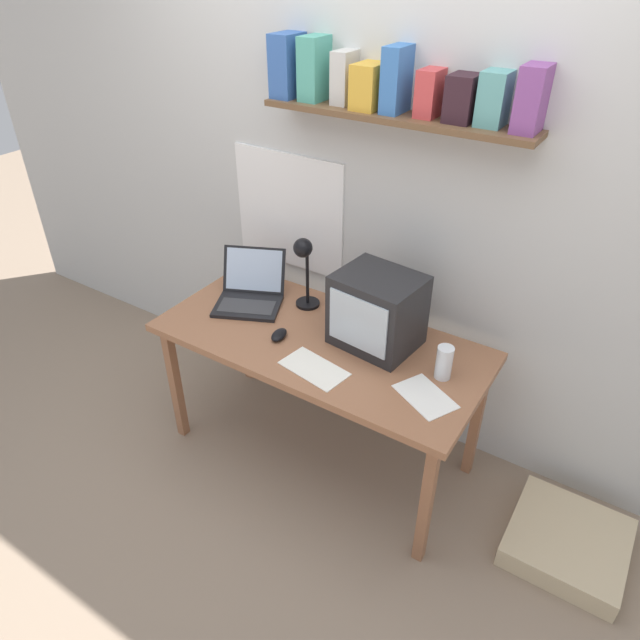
{
  "coord_description": "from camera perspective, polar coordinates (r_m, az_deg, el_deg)",
  "views": [
    {
      "loc": [
        1.14,
        -1.77,
        2.21
      ],
      "look_at": [
        0.0,
        0.0,
        0.82
      ],
      "focal_mm": 32.0,
      "sensor_mm": 36.0,
      "label": 1
    }
  ],
  "objects": [
    {
      "name": "computer_mouse",
      "position": [
        2.58,
        -4.12,
        -1.48
      ],
      "size": [
        0.08,
        0.11,
        0.03
      ],
      "rotation": [
        0.0,
        0.0,
        0.17
      ],
      "color": "black",
      "rests_on": "corner_desk"
    },
    {
      "name": "printed_handout",
      "position": [
        2.4,
        -0.6,
        -4.87
      ],
      "size": [
        0.31,
        0.2,
        0.0
      ],
      "rotation": [
        0.0,
        0.0,
        -0.17
      ],
      "color": "white",
      "rests_on": "corner_desk"
    },
    {
      "name": "laptop",
      "position": [
        2.84,
        -6.96,
        2.99
      ],
      "size": [
        0.42,
        0.43,
        0.23
      ],
      "rotation": [
        0.0,
        0.0,
        0.43
      ],
      "color": "black",
      "rests_on": "corner_desk"
    },
    {
      "name": "loose_paper_near_laptop",
      "position": [
        2.3,
        10.48,
        -7.53
      ],
      "size": [
        0.28,
        0.25,
        0.0
      ],
      "rotation": [
        0.0,
        0.0,
        -0.48
      ],
      "color": "white",
      "rests_on": "corner_desk"
    },
    {
      "name": "juice_glass",
      "position": [
        2.38,
        12.28,
        -4.31
      ],
      "size": [
        0.07,
        0.07,
        0.15
      ],
      "color": "white",
      "rests_on": "corner_desk"
    },
    {
      "name": "ground_plane",
      "position": [
        3.05,
        0.0,
        -12.86
      ],
      "size": [
        12.0,
        12.0,
        0.0
      ],
      "primitive_type": "plane",
      "color": "gray"
    },
    {
      "name": "back_wall",
      "position": [
        2.67,
        5.74,
        13.78
      ],
      "size": [
        5.6,
        0.24,
        2.6
      ],
      "color": "silver",
      "rests_on": "ground_plane"
    },
    {
      "name": "corner_desk",
      "position": [
        2.62,
        0.0,
        -2.99
      ],
      "size": [
        1.5,
        0.7,
        0.72
      ],
      "color": "#9A6343",
      "rests_on": "ground_plane"
    },
    {
      "name": "desk_lamp",
      "position": [
        2.66,
        -1.58,
        5.82
      ],
      "size": [
        0.12,
        0.16,
        0.38
      ],
      "rotation": [
        0.0,
        0.0,
        0.24
      ],
      "color": "black",
      "rests_on": "corner_desk"
    },
    {
      "name": "floor_cushion",
      "position": [
        2.85,
        23.46,
        -19.71
      ],
      "size": [
        0.47,
        0.47,
        0.1
      ],
      "color": "beige",
      "rests_on": "ground_plane"
    },
    {
      "name": "crt_monitor",
      "position": [
        2.48,
        5.74,
        0.94
      ],
      "size": [
        0.38,
        0.33,
        0.33
      ],
      "rotation": [
        0.0,
        0.0,
        -0.11
      ],
      "color": "#232326",
      "rests_on": "corner_desk"
    }
  ]
}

